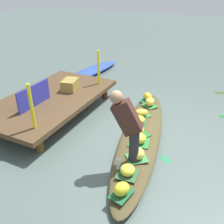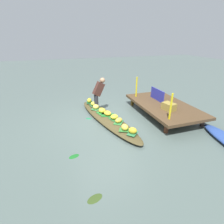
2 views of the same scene
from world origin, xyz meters
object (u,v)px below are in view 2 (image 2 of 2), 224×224
banana_bunch_4 (114,117)px  banana_bunch_5 (102,110)px  banana_bunch_7 (89,100)px  water_bottle (98,103)px  banana_bunch_1 (133,130)px  banana_bunch_6 (96,107)px  vendor_person (99,91)px  banana_bunch_2 (119,120)px  market_banner (157,95)px  banana_bunch_0 (125,127)px  banana_bunch_8 (108,113)px  vendor_boat (107,118)px  banana_bunch_3 (93,104)px  produce_crate (169,106)px

banana_bunch_4 → banana_bunch_5: bearing=-158.2°
banana_bunch_7 → water_bottle: water_bottle is taller
banana_bunch_1 → water_bottle: size_ratio=1.26×
banana_bunch_1 → banana_bunch_6: 2.27m
vendor_person → water_bottle: bearing=176.9°
banana_bunch_2 → banana_bunch_7: (-2.21, -0.53, 0.02)m
banana_bunch_1 → banana_bunch_6: bearing=-165.3°
market_banner → banana_bunch_2: bearing=-64.3°
water_bottle → banana_bunch_0: bearing=6.6°
banana_bunch_2 → banana_bunch_4: size_ratio=1.05×
banana_bunch_5 → banana_bunch_8: 0.31m
banana_bunch_1 → banana_bunch_5: 1.82m
vendor_boat → banana_bunch_7: size_ratio=16.82×
banana_bunch_2 → vendor_person: 1.62m
banana_bunch_4 → vendor_boat: bearing=-149.3°
vendor_boat → banana_bunch_4: 0.38m
banana_bunch_6 → banana_bunch_7: size_ratio=0.98×
vendor_boat → banana_bunch_2: 0.66m
banana_bunch_3 → banana_bunch_2: bearing=13.8°
produce_crate → banana_bunch_2: bearing=-92.3°
vendor_boat → banana_bunch_0: 1.19m
banana_bunch_3 → banana_bunch_7: banana_bunch_7 is taller
vendor_boat → banana_bunch_1: size_ratio=16.02×
banana_bunch_3 → produce_crate: produce_crate is taller
banana_bunch_0 → banana_bunch_1: 0.30m
banana_bunch_7 → water_bottle: size_ratio=1.20×
vendor_boat → banana_bunch_5: (-0.35, -0.08, 0.19)m
vendor_boat → market_banner: size_ratio=4.32×
banana_bunch_7 → banana_bunch_2: bearing=13.4°
banana_bunch_3 → banana_bunch_7: (-0.40, -0.08, 0.02)m
banana_bunch_8 → produce_crate: 2.18m
banana_bunch_8 → vendor_person: size_ratio=0.26×
banana_bunch_5 → banana_bunch_3: bearing=-170.9°
banana_bunch_2 → banana_bunch_5: size_ratio=1.09×
banana_bunch_2 → vendor_person: size_ratio=0.24×
banana_bunch_4 → water_bottle: (-1.44, -0.23, 0.02)m
banana_bunch_3 → banana_bunch_4: bearing=14.8°
vendor_boat → banana_bunch_1: (1.41, 0.36, 0.19)m
banana_bunch_0 → banana_bunch_7: banana_bunch_0 is taller
banana_bunch_3 → banana_bunch_5: size_ratio=0.92×
banana_bunch_4 → market_banner: bearing=107.7°
banana_bunch_5 → produce_crate: 2.41m
produce_crate → banana_bunch_7: bearing=-133.8°
banana_bunch_0 → market_banner: size_ratio=0.26×
market_banner → produce_crate: 1.06m
banana_bunch_3 → market_banner: market_banner is taller
water_bottle → banana_bunch_1: bearing=9.1°
vendor_boat → banana_bunch_5: banana_bunch_5 is taller
banana_bunch_6 → banana_bunch_8: bearing=20.0°
banana_bunch_7 → vendor_person: (0.73, 0.24, 0.59)m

